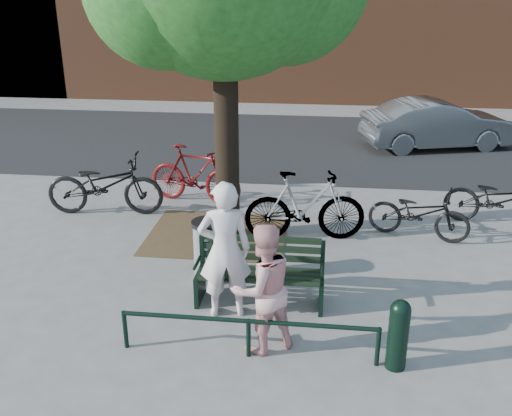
# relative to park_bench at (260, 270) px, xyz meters

# --- Properties ---
(ground) EXTENTS (90.00, 90.00, 0.00)m
(ground) POSITION_rel_park_bench_xyz_m (0.00, -0.08, -0.48)
(ground) COLOR gray
(ground) RESTS_ON ground
(dirt_pit) EXTENTS (2.40, 2.00, 0.02)m
(dirt_pit) POSITION_rel_park_bench_xyz_m (-1.00, 2.12, -0.47)
(dirt_pit) COLOR brown
(dirt_pit) RESTS_ON ground
(road) EXTENTS (40.00, 7.00, 0.01)m
(road) POSITION_rel_park_bench_xyz_m (0.00, 8.42, -0.47)
(road) COLOR black
(road) RESTS_ON ground
(park_bench) EXTENTS (1.74, 0.54, 0.97)m
(park_bench) POSITION_rel_park_bench_xyz_m (0.00, 0.00, 0.00)
(park_bench) COLOR black
(park_bench) RESTS_ON ground
(guard_railing) EXTENTS (3.06, 0.06, 0.51)m
(guard_railing) POSITION_rel_park_bench_xyz_m (0.00, -1.28, -0.08)
(guard_railing) COLOR black
(guard_railing) RESTS_ON ground
(person_left) EXTENTS (0.76, 0.58, 1.88)m
(person_left) POSITION_rel_park_bench_xyz_m (-0.42, -0.38, 0.46)
(person_left) COLOR silver
(person_left) RESTS_ON ground
(person_right) EXTENTS (1.00, 0.95, 1.62)m
(person_right) POSITION_rel_park_bench_xyz_m (0.14, -1.08, 0.33)
(person_right) COLOR #E09C9A
(person_right) RESTS_ON ground
(bollard) EXTENTS (0.24, 0.24, 0.88)m
(bollard) POSITION_rel_park_bench_xyz_m (1.71, -1.29, -0.01)
(bollard) COLOR black
(bollard) RESTS_ON ground
(litter_bin) EXTENTS (0.46, 0.46, 0.94)m
(litter_bin) POSITION_rel_park_bench_xyz_m (-0.84, 0.52, -0.00)
(litter_bin) COLOR gray
(litter_bin) RESTS_ON ground
(bicycle_a) EXTENTS (2.26, 0.97, 1.16)m
(bicycle_a) POSITION_rel_park_bench_xyz_m (-3.29, 2.88, 0.10)
(bicycle_a) COLOR black
(bicycle_a) RESTS_ON ground
(bicycle_b) EXTENTS (2.05, 1.01, 1.18)m
(bicycle_b) POSITION_rel_park_bench_xyz_m (-1.72, 3.66, 0.11)
(bicycle_b) COLOR #510B0C
(bicycle_b) RESTS_ON ground
(bicycle_c) EXTENTS (1.82, 1.06, 0.91)m
(bicycle_c) POSITION_rel_park_bench_xyz_m (2.47, 2.44, -0.03)
(bicycle_c) COLOR black
(bicycle_c) RESTS_ON ground
(bicycle_d) EXTENTS (2.11, 0.85, 1.23)m
(bicycle_d) POSITION_rel_park_bench_xyz_m (0.52, 2.12, 0.14)
(bicycle_d) COLOR gray
(bicycle_d) RESTS_ON ground
(bicycle_e) EXTENTS (2.02, 1.24, 1.00)m
(bicycle_e) POSITION_rel_park_bench_xyz_m (3.98, 3.12, 0.02)
(bicycle_e) COLOR black
(bicycle_e) RESTS_ON ground
(parked_car) EXTENTS (4.14, 2.35, 1.29)m
(parked_car) POSITION_rel_park_bench_xyz_m (3.79, 8.43, 0.17)
(parked_car) COLOR slate
(parked_car) RESTS_ON ground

